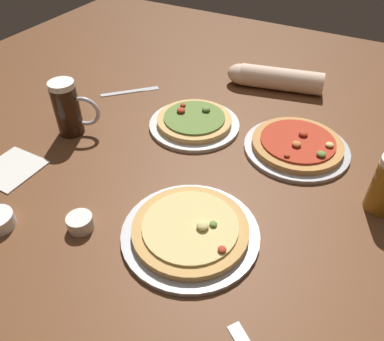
# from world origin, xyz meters

# --- Properties ---
(ground_plane) EXTENTS (2.40, 2.40, 0.03)m
(ground_plane) POSITION_xyz_m (0.00, 0.00, -0.01)
(ground_plane) COLOR brown
(pizza_plate_near) EXTENTS (0.31, 0.31, 0.05)m
(pizza_plate_near) POSITION_xyz_m (0.09, -0.18, 0.02)
(pizza_plate_near) COLOR #B2B2B7
(pizza_plate_near) RESTS_ON ground_plane
(pizza_plate_far) EXTENTS (0.28, 0.28, 0.05)m
(pizza_plate_far) POSITION_xyz_m (-0.11, 0.21, 0.02)
(pizza_plate_far) COLOR silver
(pizza_plate_far) RESTS_ON ground_plane
(pizza_plate_side) EXTENTS (0.30, 0.30, 0.05)m
(pizza_plate_side) POSITION_xyz_m (0.21, 0.24, 0.02)
(pizza_plate_side) COLOR #B2B2B7
(pizza_plate_side) RESTS_ON ground_plane
(beer_mug_dark) EXTENTS (0.13, 0.08, 0.17)m
(beer_mug_dark) POSITION_xyz_m (-0.42, 0.01, 0.08)
(beer_mug_dark) COLOR black
(beer_mug_dark) RESTS_ON ground_plane
(ramekin_butter) EXTENTS (0.06, 0.06, 0.03)m
(ramekin_butter) POSITION_xyz_m (-0.14, -0.28, 0.02)
(ramekin_butter) COLOR silver
(ramekin_butter) RESTS_ON ground_plane
(napkin_folded) EXTENTS (0.14, 0.15, 0.01)m
(napkin_folded) POSITION_xyz_m (-0.45, -0.21, 0.00)
(napkin_folded) COLOR silver
(napkin_folded) RESTS_ON ground_plane
(knife_right) EXTENTS (0.16, 0.16, 0.01)m
(knife_right) POSITION_xyz_m (-0.41, 0.30, 0.00)
(knife_right) COLOR silver
(knife_right) RESTS_ON ground_plane
(diner_arm) EXTENTS (0.34, 0.14, 0.08)m
(diner_arm) POSITION_xyz_m (0.02, 0.56, 0.04)
(diner_arm) COLOR beige
(diner_arm) RESTS_ON ground_plane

